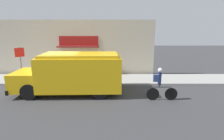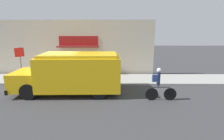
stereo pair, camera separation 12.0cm
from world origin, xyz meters
TOP-DOWN VIEW (x-y plane):
  - ground_plane at (0.00, 0.00)m, footprint 70.00×70.00m
  - sidewalk at (0.00, 1.35)m, footprint 28.00×2.70m
  - storefront at (0.02, 3.05)m, footprint 13.64×0.82m
  - school_bus at (1.23, -1.38)m, footprint 6.03×2.89m
  - cyclist at (5.89, -2.51)m, footprint 1.61×0.23m
  - stop_sign_post at (-2.79, 0.64)m, footprint 0.45×0.45m

SIDE VIEW (x-z plane):
  - ground_plane at x=0.00m, z-range 0.00..0.00m
  - sidewalk at x=0.00m, z-range 0.00..0.13m
  - cyclist at x=5.89m, z-range -0.01..1.70m
  - school_bus at x=1.23m, z-range 0.05..2.34m
  - stop_sign_post at x=-2.79m, z-range 0.53..2.88m
  - storefront at x=0.02m, z-range 0.01..4.42m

